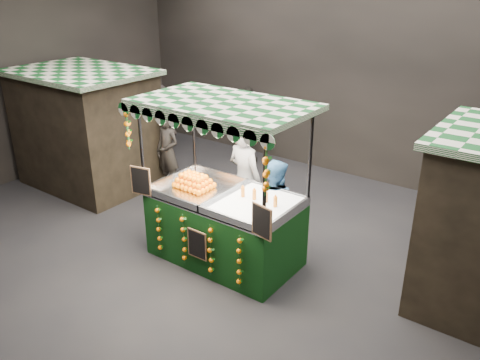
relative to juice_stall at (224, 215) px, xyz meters
The scene contains 11 objects.
ground 0.88m from the juice_stall, 115.22° to the right, with size 12.00×12.00×0.00m, color black.
market_hall 2.55m from the juice_stall, 115.22° to the right, with size 12.10×10.10×5.05m.
neighbour_stall_left 4.59m from the juice_stall, 169.93° to the left, with size 3.00×2.20×2.60m.
juice_stall is the anchor object (origin of this frame).
vendor_grey 1.08m from the juice_stall, 106.47° to the left, with size 0.84×0.63×2.09m.
vendor_blue 0.93m from the juice_stall, 59.63° to the left, with size 0.83×0.66×1.67m.
shopper_0 3.24m from the juice_stall, 150.27° to the left, with size 0.68×0.48×1.75m.
shopper_1 3.46m from the juice_stall, 27.51° to the left, with size 0.97×0.94×1.57m.
shopper_2 4.74m from the juice_stall, 120.75° to the left, with size 1.18×1.05×1.92m.
shopper_3 4.17m from the juice_stall, 44.95° to the left, with size 1.04×1.18×1.58m.
shopper_4 5.57m from the juice_stall, 145.55° to the left, with size 0.92×0.60×1.86m.
Camera 1 is at (4.50, -5.34, 4.49)m, focal length 36.38 mm.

